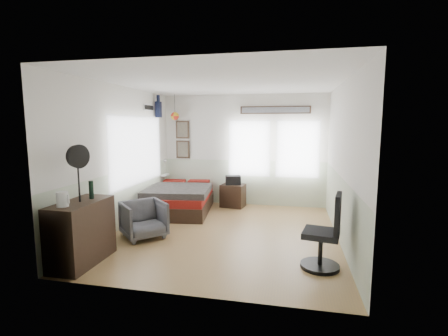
{
  "coord_description": "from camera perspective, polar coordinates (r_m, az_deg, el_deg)",
  "views": [
    {
      "loc": [
        1.16,
        -5.63,
        1.98
      ],
      "look_at": [
        -0.1,
        0.4,
        1.15
      ],
      "focal_mm": 26.0,
      "sensor_mm": 36.0,
      "label": 1
    }
  ],
  "objects": [
    {
      "name": "black_bag",
      "position": [
        7.8,
        1.61,
        -2.15
      ],
      "size": [
        0.41,
        0.32,
        0.21
      ],
      "primitive_type": "cube",
      "rotation": [
        0.0,
        0.0,
        0.26
      ],
      "color": "black",
      "rests_on": "nightstand"
    },
    {
      "name": "nightstand",
      "position": [
        7.88,
        1.6,
        -4.86
      ],
      "size": [
        0.6,
        0.51,
        0.54
      ],
      "primitive_type": "cube",
      "rotation": [
        0.0,
        0.0,
        -0.14
      ],
      "color": "black",
      "rests_on": "ground_plane"
    },
    {
      "name": "room_shell",
      "position": [
        5.96,
        -0.21,
        4.13
      ],
      "size": [
        4.02,
        4.52,
        2.71
      ],
      "color": "silver",
      "rests_on": "ground_plane"
    },
    {
      "name": "stand_fan",
      "position": [
        4.9,
        -24.29,
        1.7
      ],
      "size": [
        0.18,
        0.32,
        0.81
      ],
      "rotation": [
        0.0,
        0.0,
        -0.31
      ],
      "color": "black",
      "rests_on": "dresser"
    },
    {
      "name": "bed",
      "position": [
        7.49,
        -7.73,
        -5.44
      ],
      "size": [
        1.52,
        2.01,
        0.6
      ],
      "rotation": [
        0.0,
        0.0,
        0.12
      ],
      "color": "black",
      "rests_on": "ground_plane"
    },
    {
      "name": "kettle",
      "position": [
        4.79,
        -26.54,
        -4.94
      ],
      "size": [
        0.17,
        0.15,
        0.2
      ],
      "rotation": [
        0.0,
        0.0,
        0.29
      ],
      "color": "silver",
      "rests_on": "dresser"
    },
    {
      "name": "armchair",
      "position": [
        5.94,
        -13.94,
        -8.76
      ],
      "size": [
        0.99,
        0.99,
        0.65
      ],
      "primitive_type": "imported",
      "rotation": [
        0.0,
        0.0,
        0.78
      ],
      "color": "#585861",
      "rests_on": "ground_plane"
    },
    {
      "name": "dresser",
      "position": [
        5.13,
        -23.75,
        -10.33
      ],
      "size": [
        0.48,
        1.0,
        0.9
      ],
      "primitive_type": "cube",
      "color": "black",
      "rests_on": "ground_plane"
    },
    {
      "name": "ground_plane",
      "position": [
        6.08,
        0.15,
        -11.38
      ],
      "size": [
        4.0,
        4.5,
        0.01
      ],
      "primitive_type": "cube",
      "color": "#A27B4C"
    },
    {
      "name": "task_chair",
      "position": [
        4.74,
        17.4,
        -11.71
      ],
      "size": [
        0.55,
        0.55,
        1.06
      ],
      "rotation": [
        0.0,
        0.0,
        -0.19
      ],
      "color": "black",
      "rests_on": "ground_plane"
    },
    {
      "name": "wall_decor",
      "position": [
        7.92,
        -4.85,
        8.51
      ],
      "size": [
        3.55,
        1.32,
        1.44
      ],
      "color": "#3E291F",
      "rests_on": "room_shell"
    },
    {
      "name": "bottle",
      "position": [
        5.12,
        -22.31,
        -3.55
      ],
      "size": [
        0.07,
        0.07,
        0.27
      ],
      "primitive_type": "cylinder",
      "color": "black",
      "rests_on": "dresser"
    }
  ]
}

